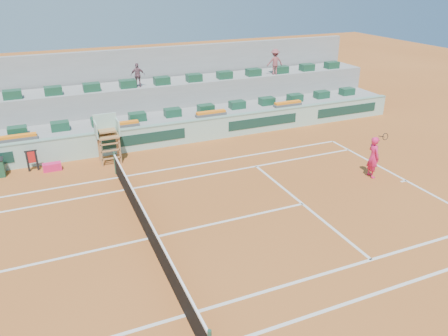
# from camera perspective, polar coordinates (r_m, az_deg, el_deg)

# --- Properties ---
(ground) EXTENTS (90.00, 90.00, 0.00)m
(ground) POSITION_cam_1_polar(r_m,az_deg,el_deg) (15.83, -9.88, -9.08)
(ground) COLOR #9D4F1E
(ground) RESTS_ON ground
(seating_tier_lower) EXTENTS (36.00, 4.00, 1.20)m
(seating_tier_lower) POSITION_cam_1_polar(r_m,az_deg,el_deg) (25.18, -16.00, 4.71)
(seating_tier_lower) COLOR #959592
(seating_tier_lower) RESTS_ON ground
(seating_tier_upper) EXTENTS (36.00, 2.40, 2.60)m
(seating_tier_upper) POSITION_cam_1_polar(r_m,az_deg,el_deg) (26.49, -16.70, 7.17)
(seating_tier_upper) COLOR #959592
(seating_tier_upper) RESTS_ON ground
(stadium_back_wall) EXTENTS (36.00, 0.40, 4.40)m
(stadium_back_wall) POSITION_cam_1_polar(r_m,az_deg,el_deg) (27.81, -17.38, 9.79)
(stadium_back_wall) COLOR #959592
(stadium_back_wall) RESTS_ON ground
(player_bag) EXTENTS (0.84, 0.37, 0.37)m
(player_bag) POSITION_cam_1_polar(r_m,az_deg,el_deg) (22.20, -21.53, 0.14)
(player_bag) COLOR #E61E5C
(player_bag) RESTS_ON ground
(spectator_mid) EXTENTS (0.84, 0.48, 1.35)m
(spectator_mid) POSITION_cam_1_polar(r_m,az_deg,el_deg) (25.75, -11.20, 11.81)
(spectator_mid) COLOR #79505C
(spectator_mid) RESTS_ON seating_tier_upper
(spectator_right) EXTENTS (1.11, 0.73, 1.60)m
(spectator_right) POSITION_cam_1_polar(r_m,az_deg,el_deg) (28.79, 6.66, 13.62)
(spectator_right) COLOR #8E474B
(spectator_right) RESTS_ON seating_tier_upper
(court_lines) EXTENTS (23.89, 11.09, 0.01)m
(court_lines) POSITION_cam_1_polar(r_m,az_deg,el_deg) (15.83, -9.88, -9.07)
(court_lines) COLOR silver
(court_lines) RESTS_ON ground
(tennis_net) EXTENTS (0.10, 11.97, 1.10)m
(tennis_net) POSITION_cam_1_polar(r_m,az_deg,el_deg) (15.55, -10.02, -7.46)
(tennis_net) COLOR black
(tennis_net) RESTS_ON ground
(advertising_hoarding) EXTENTS (36.00, 0.34, 1.26)m
(advertising_hoarding) POSITION_cam_1_polar(r_m,az_deg,el_deg) (23.11, -15.14, 3.16)
(advertising_hoarding) COLOR #9FC8B6
(advertising_hoarding) RESTS_ON ground
(umpire_chair) EXTENTS (1.10, 0.90, 2.40)m
(umpire_chair) POSITION_cam_1_polar(r_m,az_deg,el_deg) (21.87, -15.03, 4.52)
(umpire_chair) COLOR #99683A
(umpire_chair) RESTS_ON ground
(seat_row_lower) EXTENTS (32.90, 0.60, 0.44)m
(seat_row_lower) POSITION_cam_1_polar(r_m,az_deg,el_deg) (24.08, -15.90, 5.90)
(seat_row_lower) COLOR #17452E
(seat_row_lower) RESTS_ON seating_tier_lower
(seat_row_upper) EXTENTS (32.90, 0.60, 0.44)m
(seat_row_upper) POSITION_cam_1_polar(r_m,az_deg,el_deg) (25.54, -16.92, 10.08)
(seat_row_upper) COLOR #17452E
(seat_row_upper) RESTS_ON seating_tier_upper
(flower_planters) EXTENTS (26.80, 0.36, 0.28)m
(flower_planters) POSITION_cam_1_polar(r_m,az_deg,el_deg) (23.22, -19.23, 4.58)
(flower_planters) COLOR #515151
(flower_planters) RESTS_ON seating_tier_lower
(towel_rack) EXTENTS (0.55, 0.09, 1.03)m
(towel_rack) POSITION_cam_1_polar(r_m,az_deg,el_deg) (22.36, -23.80, 1.10)
(towel_rack) COLOR black
(towel_rack) RESTS_ON ground
(tennis_player) EXTENTS (0.56, 0.94, 2.28)m
(tennis_player) POSITION_cam_1_polar(r_m,az_deg,el_deg) (20.86, 18.93, 1.38)
(tennis_player) COLOR #E61E5C
(tennis_player) RESTS_ON ground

